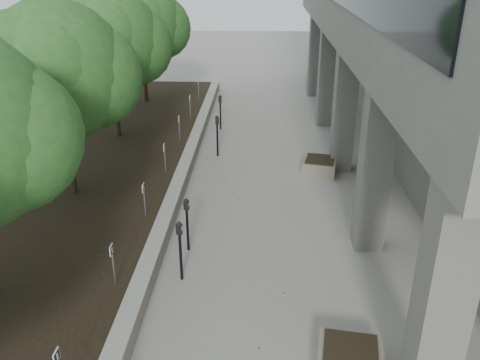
% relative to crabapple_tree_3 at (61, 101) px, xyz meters
% --- Properties ---
extents(retaining_wall, '(0.39, 26.00, 0.50)m').
position_rel_crabapple_tree_3_xyz_m(retaining_wall, '(2.97, 1.00, -2.87)').
color(retaining_wall, gray).
rests_on(retaining_wall, ground).
extents(planting_bed, '(7.00, 26.00, 0.40)m').
position_rel_crabapple_tree_3_xyz_m(planting_bed, '(-0.70, 1.00, -2.92)').
color(planting_bed, black).
rests_on(planting_bed, ground).
extents(crabapple_tree_3, '(4.60, 4.00, 5.44)m').
position_rel_crabapple_tree_3_xyz_m(crabapple_tree_3, '(0.00, 0.00, 0.00)').
color(crabapple_tree_3, '#275D23').
rests_on(crabapple_tree_3, planting_bed).
extents(crabapple_tree_4, '(4.60, 4.00, 5.44)m').
position_rel_crabapple_tree_3_xyz_m(crabapple_tree_4, '(0.00, 5.00, 0.00)').
color(crabapple_tree_4, '#275D23').
rests_on(crabapple_tree_4, planting_bed).
extents(crabapple_tree_5, '(4.60, 4.00, 5.44)m').
position_rel_crabapple_tree_3_xyz_m(crabapple_tree_5, '(0.00, 10.00, 0.00)').
color(crabapple_tree_5, '#275D23').
rests_on(crabapple_tree_5, planting_bed).
extents(parking_sign_3, '(0.04, 0.22, 0.96)m').
position_rel_crabapple_tree_3_xyz_m(parking_sign_3, '(2.45, -4.50, -2.24)').
color(parking_sign_3, black).
rests_on(parking_sign_3, planting_bed).
extents(parking_sign_4, '(0.04, 0.22, 0.96)m').
position_rel_crabapple_tree_3_xyz_m(parking_sign_4, '(2.45, -1.50, -2.24)').
color(parking_sign_4, black).
rests_on(parking_sign_4, planting_bed).
extents(parking_sign_5, '(0.04, 0.22, 0.96)m').
position_rel_crabapple_tree_3_xyz_m(parking_sign_5, '(2.45, 1.50, -2.24)').
color(parking_sign_5, black).
rests_on(parking_sign_5, planting_bed).
extents(parking_sign_6, '(0.04, 0.22, 0.96)m').
position_rel_crabapple_tree_3_xyz_m(parking_sign_6, '(2.45, 4.50, -2.24)').
color(parking_sign_6, black).
rests_on(parking_sign_6, planting_bed).
extents(parking_sign_7, '(0.04, 0.22, 0.96)m').
position_rel_crabapple_tree_3_xyz_m(parking_sign_7, '(2.45, 7.50, -2.24)').
color(parking_sign_7, black).
rests_on(parking_sign_7, planting_bed).
extents(parking_sign_8, '(0.04, 0.22, 0.96)m').
position_rel_crabapple_tree_3_xyz_m(parking_sign_8, '(2.45, 10.50, -2.24)').
color(parking_sign_8, black).
rests_on(parking_sign_8, planting_bed).
extents(parking_meter_2, '(0.17, 0.14, 1.49)m').
position_rel_crabapple_tree_3_xyz_m(parking_meter_2, '(3.73, -3.69, -2.38)').
color(parking_meter_2, black).
rests_on(parking_meter_2, ground).
extents(parking_meter_3, '(0.16, 0.13, 1.43)m').
position_rel_crabapple_tree_3_xyz_m(parking_meter_3, '(3.71, -2.44, -2.41)').
color(parking_meter_3, black).
rests_on(parking_meter_3, ground).
extents(parking_meter_4, '(0.17, 0.14, 1.54)m').
position_rel_crabapple_tree_3_xyz_m(parking_meter_4, '(3.90, 4.01, -2.35)').
color(parking_meter_4, black).
rests_on(parking_meter_4, ground).
extents(parking_meter_5, '(0.16, 0.13, 1.47)m').
position_rel_crabapple_tree_3_xyz_m(parking_meter_5, '(3.77, 7.11, -2.38)').
color(parking_meter_5, black).
rests_on(parking_meter_5, ground).
extents(planter_back, '(1.29, 1.29, 0.51)m').
position_rel_crabapple_tree_3_xyz_m(planter_back, '(7.47, 2.62, -2.87)').
color(planter_back, gray).
rests_on(planter_back, ground).
extents(berry_scatter, '(3.30, 14.10, 0.02)m').
position_rel_crabapple_tree_3_xyz_m(berry_scatter, '(4.70, -3.00, -3.11)').
color(berry_scatter, maroon).
rests_on(berry_scatter, ground).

